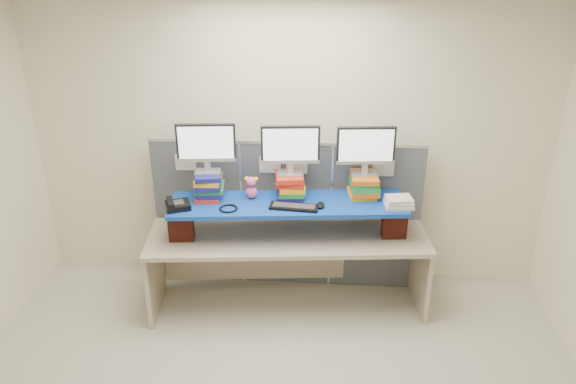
# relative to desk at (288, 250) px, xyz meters

# --- Properties ---
(room) EXTENTS (5.00, 4.00, 2.80)m
(room) POSITION_rel_desk_xyz_m (-0.05, -1.37, 0.78)
(room) COLOR #F4EBC9
(room) RESTS_ON ground
(cubicle_partition) EXTENTS (2.60, 0.06, 1.53)m
(cubicle_partition) POSITION_rel_desk_xyz_m (-0.05, 0.41, 0.15)
(cubicle_partition) COLOR #474B54
(cubicle_partition) RESTS_ON ground
(desk) EXTENTS (2.60, 0.99, 0.77)m
(desk) POSITION_rel_desk_xyz_m (0.00, 0.00, 0.00)
(desk) COLOR tan
(desk) RESTS_ON ground
(brick_pier_left) EXTENTS (0.23, 0.14, 0.29)m
(brick_pier_left) POSITION_rel_desk_xyz_m (-0.94, -0.15, 0.30)
(brick_pier_left) COLOR maroon
(brick_pier_left) RESTS_ON desk
(brick_pier_right) EXTENTS (0.23, 0.14, 0.29)m
(brick_pier_right) POSITION_rel_desk_xyz_m (0.95, 0.05, 0.30)
(brick_pier_right) COLOR maroon
(brick_pier_right) RESTS_ON desk
(blue_board) EXTENTS (2.12, 0.73, 0.04)m
(blue_board) POSITION_rel_desk_xyz_m (-0.00, 0.00, 0.47)
(blue_board) COLOR navy
(blue_board) RESTS_ON brick_pier_left
(book_stack_left) EXTENTS (0.28, 0.33, 0.25)m
(book_stack_left) POSITION_rel_desk_xyz_m (-0.71, 0.04, 0.61)
(book_stack_left) COLOR red
(book_stack_left) RESTS_ON blue_board
(book_stack_center) EXTENTS (0.29, 0.33, 0.22)m
(book_stack_center) POSITION_rel_desk_xyz_m (0.01, 0.13, 0.60)
(book_stack_center) COLOR navy
(book_stack_center) RESTS_ON blue_board
(book_stack_right) EXTENTS (0.29, 0.31, 0.21)m
(book_stack_right) POSITION_rel_desk_xyz_m (0.67, 0.18, 0.59)
(book_stack_right) COLOR gold
(book_stack_right) RESTS_ON blue_board
(monitor_left) EXTENTS (0.51, 0.17, 0.45)m
(monitor_left) POSITION_rel_desk_xyz_m (-0.71, 0.05, 0.99)
(monitor_left) COLOR #9F9FA3
(monitor_left) RESTS_ON book_stack_left
(monitor_center) EXTENTS (0.51, 0.17, 0.45)m
(monitor_center) POSITION_rel_desk_xyz_m (0.01, 0.12, 0.96)
(monitor_center) COLOR #9F9FA3
(monitor_center) RESTS_ON book_stack_center
(monitor_right) EXTENTS (0.51, 0.17, 0.45)m
(monitor_right) POSITION_rel_desk_xyz_m (0.67, 0.19, 0.95)
(monitor_right) COLOR #9F9FA3
(monitor_right) RESTS_ON book_stack_right
(keyboard) EXTENTS (0.43, 0.18, 0.03)m
(keyboard) POSITION_rel_desk_xyz_m (0.06, -0.11, 0.50)
(keyboard) COLOR black
(keyboard) RESTS_ON blue_board
(mouse) EXTENTS (0.10, 0.13, 0.04)m
(mouse) POSITION_rel_desk_xyz_m (0.29, -0.07, 0.51)
(mouse) COLOR black
(mouse) RESTS_ON blue_board
(desk_phone) EXTENTS (0.26, 0.25, 0.09)m
(desk_phone) POSITION_rel_desk_xyz_m (-0.95, -0.19, 0.52)
(desk_phone) COLOR black
(desk_phone) RESTS_ON blue_board
(headset) EXTENTS (0.20, 0.20, 0.02)m
(headset) POSITION_rel_desk_xyz_m (-0.50, -0.18, 0.50)
(headset) COLOR black
(headset) RESTS_ON blue_board
(plush_toy) EXTENTS (0.12, 0.09, 0.21)m
(plush_toy) POSITION_rel_desk_xyz_m (-0.33, 0.06, 0.59)
(plush_toy) COLOR #DE5485
(plush_toy) RESTS_ON blue_board
(binder_stack) EXTENTS (0.26, 0.22, 0.09)m
(binder_stack) POSITION_rel_desk_xyz_m (0.97, -0.01, 0.53)
(binder_stack) COLOR beige
(binder_stack) RESTS_ON blue_board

